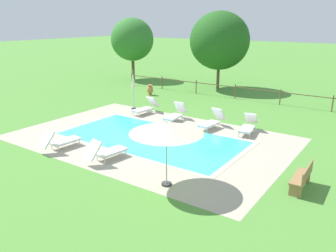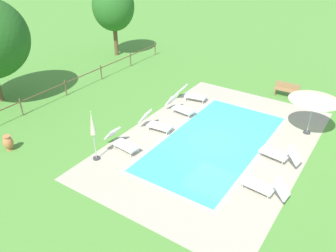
# 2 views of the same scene
# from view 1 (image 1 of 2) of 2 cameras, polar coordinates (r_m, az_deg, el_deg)

# --- Properties ---
(ground_plane) EXTENTS (160.00, 160.00, 0.00)m
(ground_plane) POSITION_cam_1_polar(r_m,az_deg,el_deg) (16.64, -2.84, -2.01)
(ground_plane) COLOR #518E38
(pool_deck_paving) EXTENTS (12.92, 8.60, 0.01)m
(pool_deck_paving) POSITION_cam_1_polar(r_m,az_deg,el_deg) (16.64, -2.84, -2.00)
(pool_deck_paving) COLOR #B2A893
(pool_deck_paving) RESTS_ON ground
(swimming_pool_water) EXTENTS (8.69, 4.37, 0.01)m
(swimming_pool_water) POSITION_cam_1_polar(r_m,az_deg,el_deg) (16.64, -2.84, -2.00)
(swimming_pool_water) COLOR #42CCD6
(swimming_pool_water) RESTS_ON ground
(pool_coping_rim) EXTENTS (9.17, 4.85, 0.01)m
(pool_coping_rim) POSITION_cam_1_polar(r_m,az_deg,el_deg) (16.64, -2.84, -1.98)
(pool_coping_rim) COLOR #C0B59F
(pool_coping_rim) RESTS_ON ground
(sun_lounger_north_near_steps) EXTENTS (0.77, 1.87, 1.02)m
(sun_lounger_north_near_steps) POSITION_cam_1_polar(r_m,az_deg,el_deg) (19.33, 1.24, 1.99)
(sun_lounger_north_near_steps) COLOR white
(sun_lounger_north_near_steps) RESTS_ON ground
(sun_lounger_north_mid) EXTENTS (0.79, 1.87, 1.02)m
(sun_lounger_north_mid) POSITION_cam_1_polar(r_m,az_deg,el_deg) (18.15, 7.32, 0.82)
(sun_lounger_north_mid) COLOR white
(sun_lounger_north_mid) RESTS_ON ground
(sun_lounger_north_far) EXTENTS (0.81, 1.93, 0.97)m
(sun_lounger_north_far) POSITION_cam_1_polar(r_m,az_deg,el_deg) (20.91, -3.76, 3.10)
(sun_lounger_north_far) COLOR white
(sun_lounger_north_far) RESTS_ON ground
(sun_lounger_north_end) EXTENTS (0.85, 1.93, 0.98)m
(sun_lounger_north_end) POSITION_cam_1_polar(r_m,az_deg,el_deg) (14.15, -10.24, -4.13)
(sun_lounger_north_end) COLOR white
(sun_lounger_north_end) RESTS_ON ground
(sun_lounger_south_near_corner) EXTENTS (0.77, 1.92, 0.97)m
(sun_lounger_south_near_corner) POSITION_cam_1_polar(r_m,az_deg,el_deg) (15.85, -17.49, -2.32)
(sun_lounger_south_near_corner) COLOR white
(sun_lounger_south_near_corner) RESTS_ON ground
(sun_lounger_south_mid) EXTENTS (0.93, 1.98, 0.94)m
(sun_lounger_south_mid) POSITION_cam_1_polar(r_m,az_deg,el_deg) (17.71, 13.14, 0.05)
(sun_lounger_south_mid) COLOR white
(sun_lounger_south_mid) RESTS_ON ground
(patio_umbrella_open_foreground) EXTENTS (2.49, 2.49, 2.31)m
(patio_umbrella_open_foreground) POSITION_cam_1_polar(r_m,az_deg,el_deg) (11.28, -0.26, -0.35)
(patio_umbrella_open_foreground) COLOR #383838
(patio_umbrella_open_foreground) RESTS_ON ground
(patio_umbrella_closed_row_centre) EXTENTS (0.32, 0.32, 2.49)m
(patio_umbrella_closed_row_centre) POSITION_cam_1_polar(r_m,az_deg,el_deg) (21.79, -5.82, 7.10)
(patio_umbrella_closed_row_centre) COLOR #383838
(patio_umbrella_closed_row_centre) RESTS_ON ground
(wooden_bench_lawn_side) EXTENTS (0.49, 1.51, 0.87)m
(wooden_bench_lawn_side) POSITION_cam_1_polar(r_m,az_deg,el_deg) (12.42, 21.47, -7.84)
(wooden_bench_lawn_side) COLOR #937047
(wooden_bench_lawn_side) RESTS_ON ground
(terracotta_urn_near_fence) EXTENTS (0.47, 0.47, 0.79)m
(terracotta_urn_near_fence) POSITION_cam_1_polar(r_m,az_deg,el_deg) (26.17, -3.00, 6.06)
(terracotta_urn_near_fence) COLOR #C67547
(terracotta_urn_near_fence) RESTS_ON ground
(perimeter_fence) EXTENTS (19.58, 0.08, 1.05)m
(perimeter_fence) POSITION_cam_1_polar(r_m,az_deg,el_deg) (25.32, 11.11, 6.00)
(perimeter_fence) COLOR brown
(perimeter_fence) RESTS_ON ground
(tree_far_west) EXTENTS (4.76, 4.76, 6.19)m
(tree_far_west) POSITION_cam_1_polar(r_m,az_deg,el_deg) (28.53, 8.56, 13.83)
(tree_far_west) COLOR brown
(tree_far_west) RESTS_ON ground
(tree_west_mid) EXTENTS (3.97, 3.97, 5.70)m
(tree_west_mid) POSITION_cam_1_polar(r_m,az_deg,el_deg) (33.15, -5.96, 14.10)
(tree_west_mid) COLOR brown
(tree_west_mid) RESTS_ON ground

